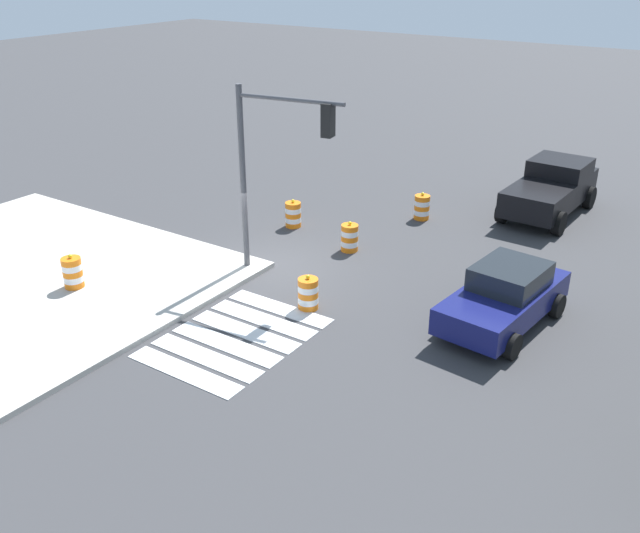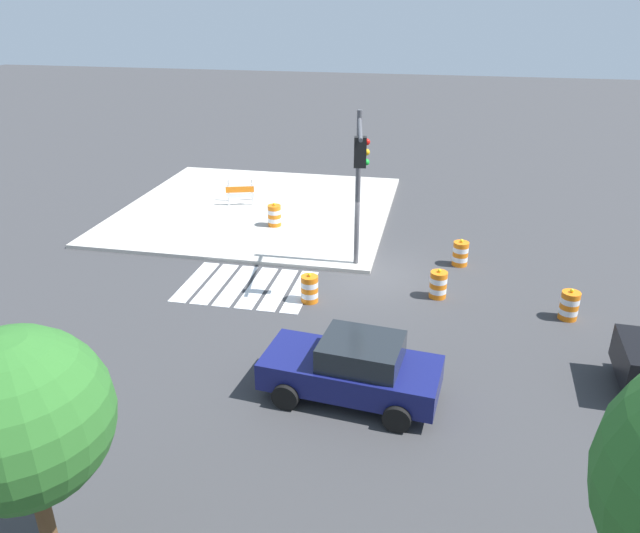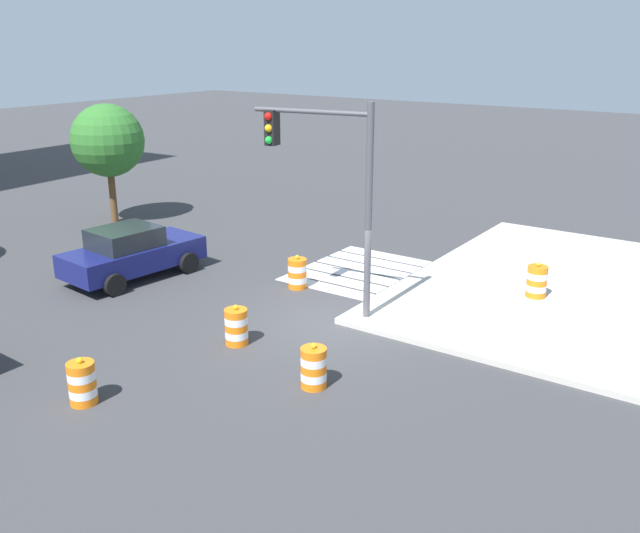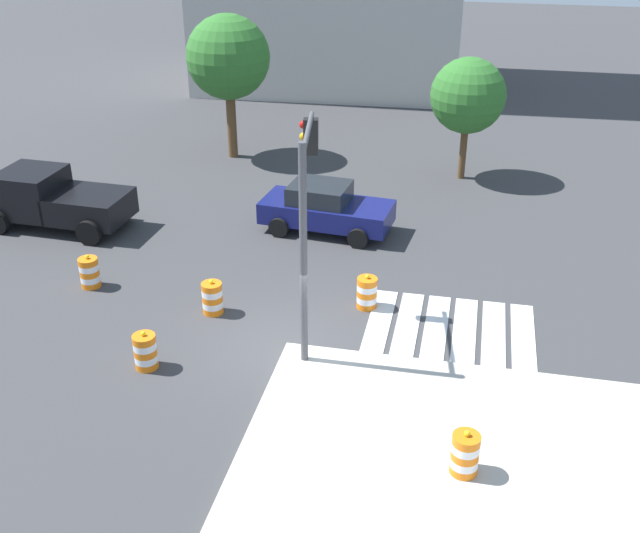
{
  "view_description": "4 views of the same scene",
  "coord_description": "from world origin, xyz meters",
  "px_view_note": "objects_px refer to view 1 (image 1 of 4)",
  "views": [
    {
      "loc": [
        15.46,
        12.06,
        9.05
      ],
      "look_at": [
        1.69,
        2.84,
        1.39
      ],
      "focal_mm": 38.74,
      "sensor_mm": 36.0,
      "label": 1
    },
    {
      "loc": [
        -2.21,
        19.48,
        9.11
      ],
      "look_at": [
        1.37,
        2.16,
        1.15
      ],
      "focal_mm": 34.0,
      "sensor_mm": 36.0,
      "label": 2
    },
    {
      "loc": [
        -14.0,
        -9.21,
        7.12
      ],
      "look_at": [
        0.37,
        0.72,
        1.34
      ],
      "focal_mm": 39.04,
      "sensor_mm": 36.0,
      "label": 3
    },
    {
      "loc": [
        4.17,
        -15.56,
        10.68
      ],
      "look_at": [
        0.5,
        1.67,
        1.53
      ],
      "focal_mm": 42.56,
      "sensor_mm": 36.0,
      "label": 4
    }
  ],
  "objects_px": {
    "sports_car": "(505,296)",
    "traffic_barrel_median_near": "(350,238)",
    "pickup_truck": "(552,188)",
    "traffic_barrel_on_sidewalk": "(73,272)",
    "traffic_light_pole": "(277,150)",
    "traffic_barrel_crosswalk_end": "(308,294)",
    "traffic_barrel_median_far": "(293,215)",
    "traffic_barrel_near_corner": "(422,207)"
  },
  "relations": [
    {
      "from": "sports_car",
      "to": "traffic_barrel_median_near",
      "type": "bearing_deg",
      "value": -107.89
    },
    {
      "from": "pickup_truck",
      "to": "traffic_barrel_on_sidewalk",
      "type": "height_order",
      "value": "pickup_truck"
    },
    {
      "from": "sports_car",
      "to": "traffic_barrel_on_sidewalk",
      "type": "distance_m",
      "value": 12.06
    },
    {
      "from": "traffic_barrel_on_sidewalk",
      "to": "sports_car",
      "type": "bearing_deg",
      "value": 114.77
    },
    {
      "from": "sports_car",
      "to": "traffic_light_pole",
      "type": "height_order",
      "value": "traffic_light_pole"
    },
    {
      "from": "traffic_light_pole",
      "to": "sports_car",
      "type": "bearing_deg",
      "value": 97.74
    },
    {
      "from": "traffic_barrel_median_near",
      "to": "traffic_light_pole",
      "type": "distance_m",
      "value": 4.52
    },
    {
      "from": "sports_car",
      "to": "traffic_barrel_crosswalk_end",
      "type": "distance_m",
      "value": 5.22
    },
    {
      "from": "sports_car",
      "to": "traffic_barrel_median_far",
      "type": "relative_size",
      "value": 4.38
    },
    {
      "from": "traffic_barrel_crosswalk_end",
      "to": "traffic_light_pole",
      "type": "height_order",
      "value": "traffic_light_pole"
    },
    {
      "from": "traffic_barrel_median_near",
      "to": "traffic_barrel_median_far",
      "type": "xyz_separation_m",
      "value": [
        -0.72,
        -2.8,
        0.0
      ]
    },
    {
      "from": "traffic_barrel_median_near",
      "to": "traffic_light_pole",
      "type": "bearing_deg",
      "value": -14.87
    },
    {
      "from": "pickup_truck",
      "to": "traffic_light_pole",
      "type": "bearing_deg",
      "value": -26.85
    },
    {
      "from": "pickup_truck",
      "to": "traffic_barrel_on_sidewalk",
      "type": "bearing_deg",
      "value": -33.46
    },
    {
      "from": "traffic_barrel_crosswalk_end",
      "to": "traffic_barrel_median_near",
      "type": "xyz_separation_m",
      "value": [
        -4.06,
        -1.16,
        0.0
      ]
    },
    {
      "from": "traffic_barrel_on_sidewalk",
      "to": "traffic_light_pole",
      "type": "distance_m",
      "value": 6.83
    },
    {
      "from": "pickup_truck",
      "to": "traffic_barrel_median_far",
      "type": "relative_size",
      "value": 5.13
    },
    {
      "from": "traffic_barrel_median_far",
      "to": "traffic_light_pole",
      "type": "height_order",
      "value": "traffic_light_pole"
    },
    {
      "from": "traffic_light_pole",
      "to": "traffic_barrel_near_corner",
      "type": "bearing_deg",
      "value": 168.22
    },
    {
      "from": "traffic_barrel_median_near",
      "to": "traffic_barrel_median_far",
      "type": "relative_size",
      "value": 1.0
    },
    {
      "from": "sports_car",
      "to": "traffic_barrel_near_corner",
      "type": "bearing_deg",
      "value": -138.23
    },
    {
      "from": "traffic_barrel_near_corner",
      "to": "traffic_light_pole",
      "type": "bearing_deg",
      "value": -11.78
    },
    {
      "from": "sports_car",
      "to": "traffic_barrel_near_corner",
      "type": "xyz_separation_m",
      "value": [
        -5.86,
        -5.24,
        -0.36
      ]
    },
    {
      "from": "sports_car",
      "to": "pickup_truck",
      "type": "relative_size",
      "value": 0.85
    },
    {
      "from": "traffic_barrel_near_corner",
      "to": "traffic_barrel_crosswalk_end",
      "type": "distance_m",
      "value": 8.03
    },
    {
      "from": "sports_car",
      "to": "traffic_light_pole",
      "type": "xyz_separation_m",
      "value": [
        0.9,
        -6.65,
        3.1
      ]
    },
    {
      "from": "traffic_barrel_median_near",
      "to": "traffic_barrel_on_sidewalk",
      "type": "xyz_separation_m",
      "value": [
        6.96,
        -5.05,
        0.15
      ]
    },
    {
      "from": "traffic_barrel_crosswalk_end",
      "to": "traffic_barrel_median_near",
      "type": "bearing_deg",
      "value": -164.08
    },
    {
      "from": "traffic_barrel_median_near",
      "to": "traffic_barrel_crosswalk_end",
      "type": "bearing_deg",
      "value": 15.92
    },
    {
      "from": "traffic_barrel_median_near",
      "to": "sports_car",
      "type": "bearing_deg",
      "value": 72.11
    },
    {
      "from": "traffic_barrel_median_far",
      "to": "traffic_barrel_crosswalk_end",
      "type": "bearing_deg",
      "value": 39.6
    },
    {
      "from": "pickup_truck",
      "to": "traffic_barrel_median_near",
      "type": "bearing_deg",
      "value": -30.93
    },
    {
      "from": "pickup_truck",
      "to": "traffic_barrel_median_far",
      "type": "xyz_separation_m",
      "value": [
        6.55,
        -7.16,
        -0.52
      ]
    },
    {
      "from": "sports_car",
      "to": "traffic_barrel_median_near",
      "type": "height_order",
      "value": "sports_car"
    },
    {
      "from": "sports_car",
      "to": "traffic_barrel_median_far",
      "type": "height_order",
      "value": "sports_car"
    },
    {
      "from": "pickup_truck",
      "to": "traffic_barrel_median_near",
      "type": "height_order",
      "value": "pickup_truck"
    },
    {
      "from": "pickup_truck",
      "to": "traffic_barrel_median_near",
      "type": "relative_size",
      "value": 5.13
    },
    {
      "from": "traffic_barrel_median_near",
      "to": "traffic_barrel_on_sidewalk",
      "type": "distance_m",
      "value": 8.6
    },
    {
      "from": "traffic_barrel_crosswalk_end",
      "to": "traffic_barrel_on_sidewalk",
      "type": "relative_size",
      "value": 1.0
    },
    {
      "from": "traffic_barrel_on_sidewalk",
      "to": "traffic_barrel_near_corner",
      "type": "bearing_deg",
      "value": 152.38
    },
    {
      "from": "traffic_barrel_crosswalk_end",
      "to": "traffic_barrel_on_sidewalk",
      "type": "xyz_separation_m",
      "value": [
        2.9,
        -6.2,
        0.15
      ]
    },
    {
      "from": "traffic_barrel_near_corner",
      "to": "traffic_barrel_crosswalk_end",
      "type": "xyz_separation_m",
      "value": [
        8.02,
        0.49,
        0.0
      ]
    }
  ]
}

